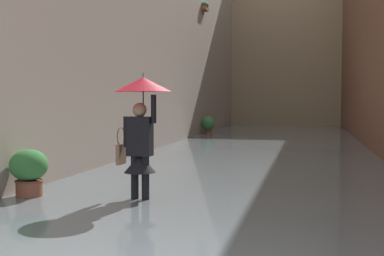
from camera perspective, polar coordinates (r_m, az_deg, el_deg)
name	(u,v)px	position (r m, az deg, el deg)	size (l,w,h in m)	color
ground_plane	(265,150)	(16.77, 8.40, -2.51)	(69.06, 69.06, 0.00)	slate
flood_water	(265,148)	(16.76, 8.41, -2.28)	(7.36, 33.62, 0.13)	slate
building_facade_far	(286,44)	(31.56, 10.83, 9.57)	(10.16, 1.80, 10.31)	tan
person_wading	(141,118)	(7.69, -5.90, 1.12)	(0.90, 0.90, 2.11)	#2D2319
potted_plant_mid_right	(29,172)	(8.40, -18.33, -4.91)	(0.61, 0.61, 0.90)	brown
potted_plant_far_right	(208,125)	(22.20, 1.87, 0.33)	(0.56, 0.56, 0.94)	brown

